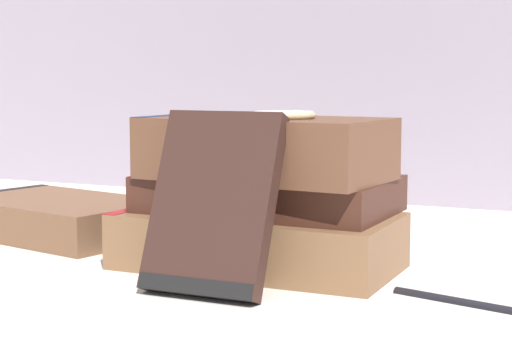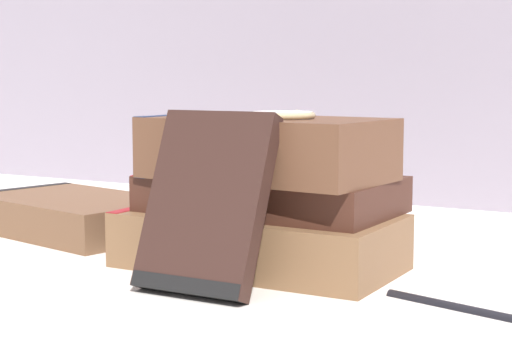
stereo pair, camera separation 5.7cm
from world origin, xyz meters
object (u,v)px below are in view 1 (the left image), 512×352
Objects in this scene: book_side_left at (54,217)px; book_leaning_front at (212,209)px; pocket_watch at (284,115)px; book_flat_bottom at (252,240)px; fountain_pen at (475,301)px; book_flat_top at (260,148)px; book_flat_middle at (263,193)px.

book_leaning_front is at bearing -16.36° from book_side_left.
pocket_watch is (0.02, 0.08, 0.07)m from book_leaning_front.
fountain_pen is at bearing -13.83° from book_flat_bottom.
book_flat_bottom is at bearing 95.46° from book_leaning_front.
book_leaning_front is at bearing -84.58° from book_flat_top.
book_leaning_front is (0.26, -0.14, 0.05)m from book_side_left.
book_flat_top is at bearing 0.70° from book_side_left.
book_leaning_front is (0.01, -0.11, 0.00)m from book_flat_middle.
book_flat_middle is 1.55× the size of book_leaning_front.
book_side_left is (-0.25, 0.05, -0.00)m from book_flat_bottom.
book_flat_bottom is 1.13× the size of book_flat_top.
book_flat_top is 0.04m from pocket_watch.
book_flat_bottom is at bearing 164.74° from pocket_watch.
book_flat_middle is 1.03× the size of book_flat_top.
book_flat_top is 0.22m from fountain_pen.
book_leaning_front reaches higher than book_side_left.
pocket_watch is 0.21m from fountain_pen.
pocket_watch is 0.44× the size of fountain_pen.
book_side_left is at bearing 173.02° from book_flat_middle.
book_flat_bottom is 0.10m from book_leaning_front.
book_flat_middle is at bearing 110.98° from book_flat_top.
pocket_watch reaches higher than book_flat_top.
book_side_left is at bearing 167.71° from pocket_watch.
book_leaning_front is at bearing -84.66° from book_flat_bottom.
book_leaning_front reaches higher than fountain_pen.
book_flat_top reaches higher than fountain_pen.
book_leaning_front is 0.20m from fountain_pen.
book_flat_middle is (0.00, 0.02, 0.04)m from book_flat_bottom.
fountain_pen is (0.17, -0.04, -0.13)m from pocket_watch.
book_leaning_front is at bearing -152.88° from fountain_pen.
book_leaning_front is at bearing -85.76° from book_flat_middle.
fountain_pen is at bearing -13.39° from pocket_watch.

